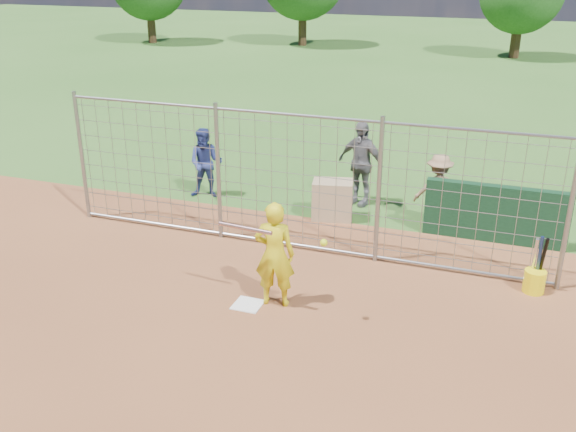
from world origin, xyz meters
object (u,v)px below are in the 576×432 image
at_px(equipment_bin, 332,200).
at_px(bystander_b, 360,163).
at_px(batter, 275,254).
at_px(bystander_a, 206,163).
at_px(bucket_with_bats, 535,278).
at_px(bystander_c, 438,189).

bearing_deg(equipment_bin, bystander_b, 60.61).
distance_m(batter, bystander_a, 5.01).
relative_size(bystander_a, equipment_bin, 1.94).
relative_size(equipment_bin, bucket_with_bats, 0.82).
distance_m(bystander_a, bucket_with_bats, 7.24).
height_order(batter, equipment_bin, batter).
xyz_separation_m(batter, bystander_c, (1.89, 4.10, -0.12)).
bearing_deg(bystander_a, bystander_c, -12.75).
distance_m(bystander_b, bucket_with_bats, 4.67).
height_order(bystander_a, equipment_bin, bystander_a).
height_order(bystander_b, bystander_c, bystander_b).
height_order(bystander_a, bystander_c, bystander_a).
bearing_deg(bystander_b, equipment_bin, -88.20).
height_order(bystander_c, bucket_with_bats, bystander_c).
height_order(equipment_bin, bucket_with_bats, bucket_with_bats).
distance_m(batter, bystander_b, 4.65).
xyz_separation_m(bystander_a, bucket_with_bats, (6.89, -2.16, -0.53)).
bearing_deg(bystander_b, batter, -72.93).
bearing_deg(bucket_with_bats, bystander_a, 162.57).
distance_m(batter, bystander_c, 4.52).
bearing_deg(batter, equipment_bin, -98.17).
bearing_deg(bystander_a, bystander_b, -2.35).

